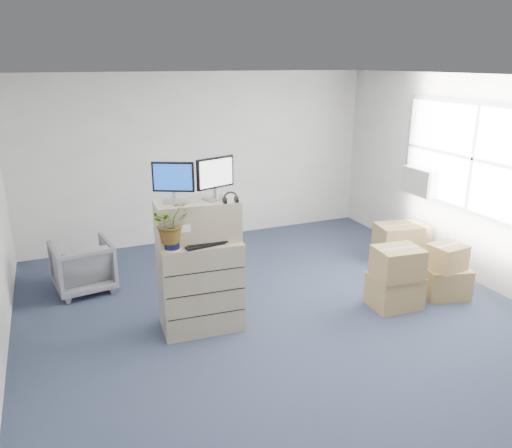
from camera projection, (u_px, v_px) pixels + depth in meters
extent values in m
plane|color=#262F46|center=(292.00, 331.00, 5.73)|extent=(7.00, 7.00, 0.00)
cube|color=#BBB8B2|center=(200.00, 158.00, 8.37)|extent=(6.00, 0.02, 2.80)
cube|color=#BBB8B2|center=(504.00, 188.00, 6.40)|extent=(0.02, 7.00, 2.80)
cube|color=gray|center=(475.00, 159.00, 6.73)|extent=(0.06, 2.72, 1.52)
cube|color=white|center=(473.00, 159.00, 6.71)|extent=(0.01, 2.60, 1.40)
cube|color=white|center=(421.00, 181.00, 7.64)|extent=(0.24, 0.60, 0.40)
cube|color=tan|center=(201.00, 285.00, 5.68)|extent=(0.94, 0.62, 1.06)
cube|color=tan|center=(197.00, 221.00, 5.49)|extent=(0.94, 0.52, 0.45)
cube|color=#99999E|center=(174.00, 202.00, 5.35)|extent=(0.29, 0.26, 0.02)
cylinder|color=#99999E|center=(174.00, 196.00, 5.33)|extent=(0.04, 0.04, 0.11)
cube|color=black|center=(173.00, 177.00, 5.26)|extent=(0.42, 0.23, 0.32)
cube|color=navy|center=(173.00, 177.00, 5.24)|extent=(0.37, 0.18, 0.28)
cube|color=#99999E|center=(216.00, 199.00, 5.48)|extent=(0.29, 0.25, 0.02)
cylinder|color=#99999E|center=(216.00, 193.00, 5.46)|extent=(0.04, 0.04, 0.11)
cube|color=black|center=(215.00, 173.00, 5.39)|extent=(0.46, 0.18, 0.34)
cube|color=silver|center=(216.00, 173.00, 5.37)|extent=(0.41, 0.14, 0.29)
torus|color=black|center=(231.00, 199.00, 5.34)|extent=(0.16, 0.03, 0.16)
cube|color=black|center=(206.00, 243.00, 5.42)|extent=(0.53, 0.28, 0.03)
ellipsoid|color=silver|center=(231.00, 239.00, 5.55)|extent=(0.10, 0.08, 0.03)
cylinder|color=#94979C|center=(208.00, 227.00, 5.59)|extent=(0.07, 0.07, 0.25)
cube|color=silver|center=(199.00, 239.00, 5.56)|extent=(0.07, 0.06, 0.02)
cube|color=black|center=(199.00, 233.00, 5.54)|extent=(0.07, 0.04, 0.12)
cube|color=black|center=(230.00, 233.00, 5.70)|extent=(0.20, 0.16, 0.06)
cube|color=#3A84C5|center=(228.00, 225.00, 5.72)|extent=(0.26, 0.15, 0.09)
cylinder|color=#A2BB97|center=(172.00, 249.00, 5.28)|extent=(0.20, 0.20, 0.02)
cylinder|color=black|center=(172.00, 242.00, 5.26)|extent=(0.17, 0.17, 0.13)
imported|color=#1A5518|center=(171.00, 226.00, 5.20)|extent=(0.52, 0.55, 0.35)
imported|color=slate|center=(83.00, 264.00, 6.66)|extent=(0.82, 0.78, 0.76)
cube|color=olive|center=(395.00, 291.00, 6.26)|extent=(0.63, 0.50, 0.42)
cube|color=olive|center=(444.00, 281.00, 6.54)|extent=(0.66, 0.60, 0.41)
cube|color=olive|center=(397.00, 263.00, 6.09)|extent=(0.59, 0.49, 0.38)
cube|color=olive|center=(447.00, 257.00, 6.38)|extent=(0.45, 0.41, 0.32)
cube|color=olive|center=(401.00, 241.00, 7.79)|extent=(0.84, 0.61, 0.55)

